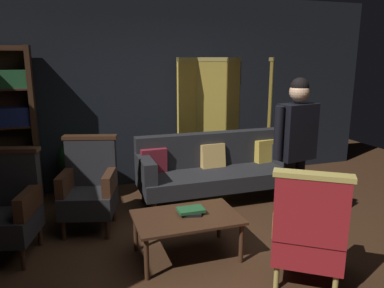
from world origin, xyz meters
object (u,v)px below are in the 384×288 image
at_px(armchair_gilt_accent, 308,230).
at_px(standing_figure, 296,144).
at_px(armchair_wing_left, 6,208).
at_px(armchair_wing_right, 90,186).
at_px(coffee_table, 187,220).
at_px(book_green_cloth, 191,210).
at_px(potted_plant, 81,163).
at_px(velvet_couch, 215,166).
at_px(book_black_cloth, 191,213).
at_px(folding_screen, 235,115).

height_order(armchair_gilt_accent, standing_figure, standing_figure).
xyz_separation_m(armchair_wing_left, armchair_wing_right, (0.80, 0.36, 0.00)).
distance_m(coffee_table, book_green_cloth, 0.11).
height_order(armchair_wing_right, potted_plant, armchair_wing_right).
bearing_deg(velvet_couch, book_black_cloth, -120.73).
distance_m(folding_screen, armchair_wing_right, 2.79).
height_order(coffee_table, armchair_wing_left, armchair_wing_left).
xyz_separation_m(coffee_table, book_green_cloth, (0.05, 0.04, 0.09)).
height_order(velvet_couch, book_black_cloth, velvet_couch).
xyz_separation_m(standing_figure, potted_plant, (-2.11, 1.81, -0.51)).
distance_m(armchair_gilt_accent, potted_plant, 3.15).
bearing_deg(book_black_cloth, coffee_table, -146.13).
relative_size(folding_screen, armchair_wing_right, 2.05).
distance_m(standing_figure, book_black_cloth, 1.31).
distance_m(folding_screen, potted_plant, 2.53).
xyz_separation_m(armchair_wing_right, potted_plant, (-0.06, 0.94, 0.02)).
bearing_deg(book_black_cloth, potted_plant, 117.21).
height_order(folding_screen, book_green_cloth, folding_screen).
bearing_deg(folding_screen, book_green_cloth, -123.69).
bearing_deg(coffee_table, armchair_wing_left, 160.31).
relative_size(velvet_couch, potted_plant, 2.38).
bearing_deg(coffee_table, folding_screen, 55.81).
bearing_deg(armchair_gilt_accent, velvet_couch, 89.87).
xyz_separation_m(velvet_couch, book_green_cloth, (-0.78, -1.32, 0.01)).
distance_m(book_black_cloth, book_green_cloth, 0.03).
bearing_deg(coffee_table, book_black_cloth, 33.87).
distance_m(armchair_wing_left, standing_figure, 2.94).
bearing_deg(armchair_wing_left, folding_screen, 28.10).
bearing_deg(velvet_couch, coffee_table, -121.70).
height_order(velvet_couch, armchair_gilt_accent, armchair_gilt_accent).
distance_m(velvet_couch, book_green_cloth, 1.53).
relative_size(armchair_gilt_accent, potted_plant, 1.17).
relative_size(coffee_table, armchair_gilt_accent, 0.96).
bearing_deg(standing_figure, folding_screen, 81.28).
xyz_separation_m(folding_screen, book_green_cloth, (-1.50, -2.25, -0.52)).
distance_m(folding_screen, coffee_table, 2.83).
relative_size(folding_screen, potted_plant, 2.39).
xyz_separation_m(coffee_table, armchair_gilt_accent, (0.83, -0.74, 0.12)).
xyz_separation_m(velvet_couch, armchair_wing_right, (-1.68, -0.41, 0.04)).
bearing_deg(book_green_cloth, armchair_wing_left, 161.95).
xyz_separation_m(armchair_wing_left, book_green_cloth, (1.69, -0.55, -0.03)).
bearing_deg(armchair_wing_left, book_green_cloth, -18.05).
bearing_deg(armchair_wing_right, velvet_couch, 13.62).
relative_size(velvet_couch, coffee_table, 2.12).
xyz_separation_m(armchair_gilt_accent, armchair_wing_left, (-2.47, 1.33, 0.00)).
relative_size(standing_figure, book_green_cloth, 6.66).
distance_m(folding_screen, standing_figure, 2.24).
xyz_separation_m(velvet_couch, book_black_cloth, (-0.78, -1.32, -0.02)).
bearing_deg(velvet_couch, book_green_cloth, -120.73).
bearing_deg(folding_screen, armchair_wing_right, -150.76).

